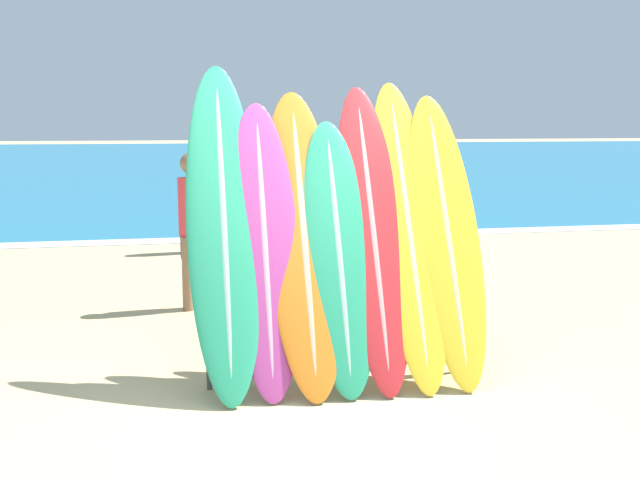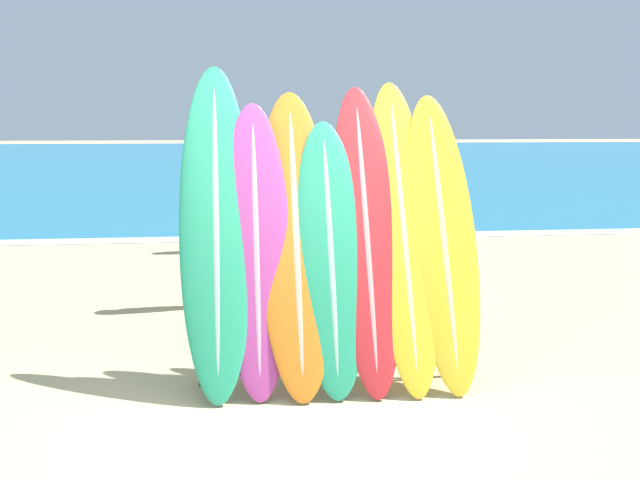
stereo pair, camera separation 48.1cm
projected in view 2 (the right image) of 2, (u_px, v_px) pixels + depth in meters
ground_plane at (293, 415)px, 5.12m from camera, size 160.00×160.00×0.00m
ocean_water at (236, 158)px, 41.58m from camera, size 120.00×60.00×0.01m
surfboard_rack at (333, 316)px, 5.72m from camera, size 2.06×0.04×0.96m
surfboard_slot_0 at (216, 225)px, 5.60m from camera, size 0.55×1.19×2.44m
surfboard_slot_1 at (256, 245)px, 5.59m from camera, size 0.52×0.98×2.14m
surfboard_slot_2 at (296, 238)px, 5.65m from camera, size 0.58×1.17×2.24m
surfboard_slot_3 at (330, 254)px, 5.64m from camera, size 0.53×1.01×2.01m
surfboard_slot_4 at (366, 233)px, 5.72m from camera, size 0.50×1.18×2.28m
surfboard_slot_5 at (403, 230)px, 5.77m from camera, size 0.50×1.24×2.32m
surfboard_slot_6 at (442, 236)px, 5.78m from camera, size 0.53×1.16×2.22m
person_near_water at (230, 190)px, 11.53m from camera, size 0.23×0.29×1.74m
person_mid_beach at (205, 223)px, 7.99m from camera, size 0.29×0.27×1.67m
person_far_left at (375, 211)px, 9.29m from camera, size 0.27×0.23×1.63m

